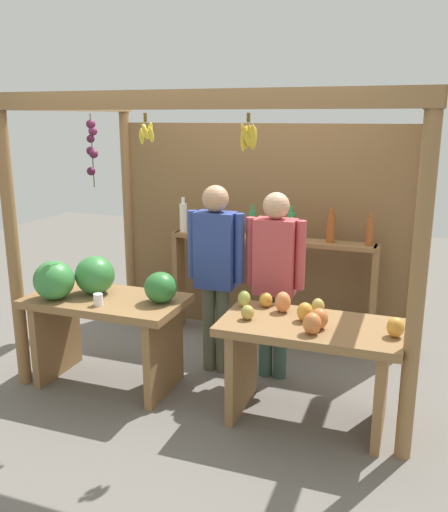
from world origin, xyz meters
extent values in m
plane|color=slate|center=(0.00, 0.00, 0.00)|extent=(12.00, 12.00, 0.00)
cylinder|color=olive|center=(-1.46, -0.88, 1.13)|extent=(0.10, 0.10, 2.25)
cylinder|color=olive|center=(1.46, -0.88, 1.13)|extent=(0.10, 0.10, 2.25)
cylinder|color=olive|center=(-1.46, 0.88, 1.13)|extent=(0.10, 0.10, 2.25)
cylinder|color=olive|center=(1.46, 0.88, 1.13)|extent=(0.10, 0.10, 2.25)
cube|color=olive|center=(0.00, -0.88, 2.19)|extent=(3.02, 0.12, 0.12)
cube|color=olive|center=(-1.46, 0.00, 2.19)|extent=(0.12, 1.85, 0.12)
cube|color=olive|center=(1.46, 0.00, 2.19)|extent=(0.12, 1.85, 0.12)
cube|color=brown|center=(0.00, 0.90, 1.01)|extent=(2.92, 0.04, 2.03)
cylinder|color=brown|center=(0.36, -0.73, 2.08)|extent=(0.02, 0.02, 0.06)
ellipsoid|color=gold|center=(0.40, -0.73, 1.97)|extent=(0.04, 0.07, 0.15)
ellipsoid|color=gold|center=(0.39, -0.70, 1.95)|extent=(0.06, 0.06, 0.16)
ellipsoid|color=gold|center=(0.36, -0.70, 1.96)|extent=(0.08, 0.04, 0.15)
ellipsoid|color=gold|center=(0.34, -0.71, 1.96)|extent=(0.05, 0.07, 0.16)
ellipsoid|color=gold|center=(0.33, -0.74, 1.95)|extent=(0.05, 0.07, 0.16)
ellipsoid|color=gold|center=(0.36, -0.76, 1.98)|extent=(0.09, 0.05, 0.15)
ellipsoid|color=gold|center=(0.39, -0.75, 1.97)|extent=(0.05, 0.05, 0.16)
cylinder|color=brown|center=(-0.36, -0.73, 2.08)|extent=(0.02, 0.02, 0.06)
ellipsoid|color=yellow|center=(-0.32, -0.73, 1.97)|extent=(0.04, 0.06, 0.12)
ellipsoid|color=yellow|center=(-0.35, -0.70, 2.00)|extent=(0.06, 0.05, 0.12)
ellipsoid|color=yellow|center=(-0.39, -0.71, 1.99)|extent=(0.05, 0.05, 0.12)
ellipsoid|color=yellow|center=(-0.39, -0.75, 1.96)|extent=(0.06, 0.06, 0.12)
ellipsoid|color=yellow|center=(-0.35, -0.76, 1.99)|extent=(0.07, 0.05, 0.12)
cylinder|color=#4C422D|center=(-0.94, -0.52, 1.84)|extent=(0.01, 0.01, 0.55)
sphere|color=#511938|center=(-0.94, -0.51, 2.03)|extent=(0.07, 0.07, 0.07)
sphere|color=#601E42|center=(-0.93, -0.50, 1.98)|extent=(0.07, 0.07, 0.07)
sphere|color=#47142D|center=(-0.95, -0.51, 1.93)|extent=(0.06, 0.06, 0.06)
sphere|color=#511938|center=(-0.96, -0.51, 1.84)|extent=(0.07, 0.07, 0.07)
sphere|color=#511938|center=(-0.92, -0.53, 1.82)|extent=(0.07, 0.07, 0.07)
sphere|color=#47142D|center=(-0.95, -0.53, 1.69)|extent=(0.06, 0.06, 0.06)
cube|color=olive|center=(-0.80, -0.66, 0.70)|extent=(1.23, 0.64, 0.06)
cube|color=olive|center=(-1.29, -0.66, 0.33)|extent=(0.06, 0.58, 0.67)
cube|color=olive|center=(-0.31, -0.66, 0.33)|extent=(0.06, 0.58, 0.67)
ellipsoid|color=#38843D|center=(-1.15, -0.82, 0.88)|extent=(0.36, 0.36, 0.30)
ellipsoid|color=#38843D|center=(-0.93, -0.60, 0.88)|extent=(0.43, 0.43, 0.30)
ellipsoid|color=#2D7533|center=(-0.35, -0.62, 0.85)|extent=(0.35, 0.35, 0.23)
cylinder|color=white|center=(-0.75, -0.84, 0.77)|extent=(0.07, 0.07, 0.09)
cube|color=olive|center=(0.80, -0.66, 0.70)|extent=(1.23, 0.64, 0.06)
cube|color=olive|center=(0.31, -0.66, 0.33)|extent=(0.06, 0.58, 0.67)
cube|color=olive|center=(1.29, -0.66, 0.33)|extent=(0.06, 0.58, 0.67)
ellipsoid|color=gold|center=(1.35, -0.71, 0.80)|extent=(0.15, 0.15, 0.13)
ellipsoid|color=#E07F47|center=(0.57, -0.51, 0.81)|extent=(0.16, 0.16, 0.15)
ellipsoid|color=#CC7038|center=(0.84, -0.84, 0.80)|extent=(0.16, 0.16, 0.14)
ellipsoid|color=#A8B24C|center=(0.28, -0.51, 0.79)|extent=(0.12, 0.12, 0.13)
ellipsoid|color=#CC7038|center=(0.87, -0.73, 0.80)|extent=(0.16, 0.16, 0.14)
ellipsoid|color=gold|center=(0.75, -0.63, 0.80)|extent=(0.15, 0.15, 0.13)
ellipsoid|color=#B79E47|center=(0.82, -0.48, 0.79)|extent=(0.11, 0.11, 0.12)
ellipsoid|color=#B79E47|center=(0.38, -0.73, 0.78)|extent=(0.12, 0.12, 0.10)
ellipsoid|color=gold|center=(0.42, -0.44, 0.78)|extent=(0.12, 0.12, 0.11)
cube|color=olive|center=(-0.78, 0.66, 0.50)|extent=(0.05, 0.20, 1.00)
cube|color=olive|center=(1.11, 0.66, 0.50)|extent=(0.05, 0.20, 1.00)
cube|color=olive|center=(0.16, 0.66, 0.98)|extent=(1.90, 0.22, 0.04)
cylinder|color=silver|center=(-0.72, 0.66, 1.14)|extent=(0.07, 0.07, 0.27)
cylinder|color=silver|center=(-0.72, 0.66, 1.30)|extent=(0.03, 0.03, 0.06)
cylinder|color=#994C1E|center=(-0.36, 0.66, 1.12)|extent=(0.08, 0.08, 0.25)
cylinder|color=#994C1E|center=(-0.36, 0.66, 1.28)|extent=(0.04, 0.04, 0.06)
cylinder|color=#338C4C|center=(-0.02, 0.66, 1.12)|extent=(0.07, 0.07, 0.25)
cylinder|color=#338C4C|center=(-0.02, 0.66, 1.28)|extent=(0.03, 0.03, 0.06)
cylinder|color=#338C4C|center=(0.34, 0.66, 1.12)|extent=(0.08, 0.08, 0.24)
cylinder|color=#338C4C|center=(0.34, 0.66, 1.27)|extent=(0.03, 0.03, 0.06)
cylinder|color=#994C1E|center=(0.70, 0.66, 1.13)|extent=(0.08, 0.08, 0.26)
cylinder|color=#994C1E|center=(0.70, 0.66, 1.29)|extent=(0.03, 0.03, 0.06)
cylinder|color=#994C1E|center=(1.04, 0.66, 1.12)|extent=(0.06, 0.06, 0.24)
cylinder|color=#994C1E|center=(1.04, 0.66, 1.27)|extent=(0.03, 0.03, 0.06)
cylinder|color=#575C47|center=(-0.14, -0.14, 0.37)|extent=(0.11, 0.11, 0.74)
cylinder|color=#575C47|center=(-0.02, -0.14, 0.37)|extent=(0.11, 0.11, 0.74)
cube|color=#2D428C|center=(-0.08, -0.14, 1.05)|extent=(0.32, 0.19, 0.62)
cylinder|color=#2D428C|center=(-0.28, -0.14, 1.08)|extent=(0.08, 0.08, 0.56)
cylinder|color=#2D428C|center=(0.12, -0.14, 1.08)|extent=(0.08, 0.08, 0.56)
sphere|color=tan|center=(-0.08, -0.14, 1.46)|extent=(0.21, 0.21, 0.21)
cylinder|color=#375345|center=(0.34, -0.09, 0.36)|extent=(0.11, 0.11, 0.72)
cylinder|color=#375345|center=(0.46, -0.09, 0.36)|extent=(0.11, 0.11, 0.72)
cube|color=#BF474C|center=(0.40, -0.09, 1.02)|extent=(0.32, 0.19, 0.61)
cylinder|color=#BF474C|center=(0.20, -0.09, 1.05)|extent=(0.08, 0.08, 0.55)
cylinder|color=#BF474C|center=(0.60, -0.09, 1.05)|extent=(0.08, 0.08, 0.55)
sphere|color=tan|center=(0.40, -0.09, 1.43)|extent=(0.21, 0.21, 0.21)
camera|label=1|loc=(1.43, -4.12, 2.10)|focal=38.33mm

